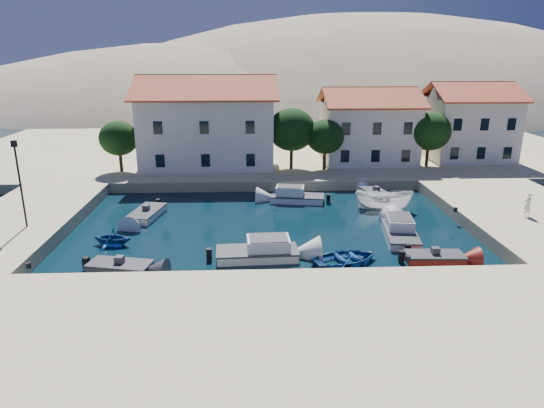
{
  "coord_description": "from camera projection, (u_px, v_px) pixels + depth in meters",
  "views": [
    {
      "loc": [
        -1.31,
        -25.51,
        12.89
      ],
      "look_at": [
        0.22,
        9.44,
        2.0
      ],
      "focal_mm": 32.0,
      "sensor_mm": 36.0,
      "label": 1
    }
  ],
  "objects": [
    {
      "name": "motorboat_red_se",
      "position": [
        434.0,
        258.0,
        31.14
      ],
      "size": [
        3.74,
        1.81,
        1.25
      ],
      "rotation": [
        0.0,
        0.0,
        -0.05
      ],
      "color": "maroon",
      "rests_on": "ground"
    },
    {
      "name": "quay_south",
      "position": [
        282.0,
        334.0,
        22.35
      ],
      "size": [
        52.0,
        12.0,
        1.0
      ],
      "primitive_type": "cube",
      "color": "#C3B585",
      "rests_on": "ground"
    },
    {
      "name": "quay_east",
      "position": [
        526.0,
        217.0,
        38.47
      ],
      "size": [
        11.0,
        20.0,
        1.0
      ],
      "primitive_type": "cube",
      "color": "#C3B585",
      "rests_on": "ground"
    },
    {
      "name": "ground",
      "position": [
        275.0,
        285.0,
        28.22
      ],
      "size": [
        400.0,
        400.0,
        0.0
      ],
      "primitive_type": "plane",
      "color": "black",
      "rests_on": "ground"
    },
    {
      "name": "lamppost",
      "position": [
        19.0,
        176.0,
        33.71
      ],
      "size": [
        0.35,
        0.25,
        6.22
      ],
      "color": "black",
      "rests_on": "quay_west"
    },
    {
      "name": "boat_east",
      "position": [
        383.0,
        209.0,
        41.88
      ],
      "size": [
        5.2,
        2.86,
        1.9
      ],
      "primitive_type": "imported",
      "rotation": [
        0.0,
        0.0,
        1.35
      ],
      "color": "silver",
      "rests_on": "ground"
    },
    {
      "name": "rowboat_west",
      "position": [
        113.0,
        245.0,
        34.09
      ],
      "size": [
        3.15,
        2.85,
        1.44
      ],
      "primitive_type": "imported",
      "rotation": [
        0.0,
        0.0,
        -1.77
      ],
      "color": "navy",
      "rests_on": "ground"
    },
    {
      "name": "motorboat_white_ne",
      "position": [
        376.0,
        194.0,
        45.34
      ],
      "size": [
        2.68,
        4.11,
        1.25
      ],
      "rotation": [
        0.0,
        0.0,
        1.83
      ],
      "color": "silver",
      "rests_on": "ground"
    },
    {
      "name": "trees",
      "position": [
        306.0,
        133.0,
        51.26
      ],
      "size": [
        37.3,
        5.3,
        6.45
      ],
      "color": "#382314",
      "rests_on": "quay_north"
    },
    {
      "name": "cabin_cruiser_south",
      "position": [
        257.0,
        252.0,
        31.74
      ],
      "size": [
        5.45,
        2.52,
        1.6
      ],
      "rotation": [
        0.0,
        0.0,
        0.05
      ],
      "color": "silver",
      "rests_on": "ground"
    },
    {
      "name": "building_left",
      "position": [
        208.0,
        120.0,
        52.92
      ],
      "size": [
        14.7,
        9.45,
        9.7
      ],
      "color": "silver",
      "rests_on": "quay_north"
    },
    {
      "name": "quay_west",
      "position": [
        20.0,
        224.0,
        36.82
      ],
      "size": [
        8.0,
        20.0,
        1.0
      ],
      "primitive_type": "cube",
      "color": "#C3B585",
      "rests_on": "ground"
    },
    {
      "name": "quay_north",
      "position": [
        276.0,
        151.0,
        64.41
      ],
      "size": [
        80.0,
        36.0,
        1.0
      ],
      "primitive_type": "cube",
      "color": "#C3B585",
      "rests_on": "ground"
    },
    {
      "name": "hills",
      "position": [
        320.0,
        173.0,
        153.96
      ],
      "size": [
        254.0,
        176.0,
        99.0
      ],
      "color": "gray",
      "rests_on": "ground"
    },
    {
      "name": "motorboat_white_west",
      "position": [
        147.0,
        214.0,
        39.77
      ],
      "size": [
        2.77,
        4.7,
        1.25
      ],
      "rotation": [
        0.0,
        0.0,
        -1.77
      ],
      "color": "silver",
      "rests_on": "ground"
    },
    {
      "name": "bollards",
      "position": [
        315.0,
        241.0,
        31.69
      ],
      "size": [
        29.36,
        9.56,
        0.3
      ],
      "color": "black",
      "rests_on": "ground"
    },
    {
      "name": "cabin_cruiser_east",
      "position": [
        400.0,
        232.0,
        35.15
      ],
      "size": [
        2.85,
        5.55,
        1.6
      ],
      "rotation": [
        0.0,
        0.0,
        1.43
      ],
      "color": "silver",
      "rests_on": "ground"
    },
    {
      "name": "cabin_cruiser_north",
      "position": [
        297.0,
        197.0,
        43.91
      ],
      "size": [
        5.06,
        2.77,
        1.6
      ],
      "rotation": [
        0.0,
        0.0,
        2.98
      ],
      "color": "silver",
      "rests_on": "ground"
    },
    {
      "name": "rowboat_south",
      "position": [
        346.0,
        263.0,
        31.12
      ],
      "size": [
        5.26,
        4.45,
        0.93
      ],
      "primitive_type": "imported",
      "rotation": [
        0.0,
        0.0,
        1.89
      ],
      "color": "navy",
      "rests_on": "ground"
    },
    {
      "name": "motorboat_grey_sw",
      "position": [
        120.0,
        268.0,
        29.8
      ],
      "size": [
        4.12,
        2.5,
        1.25
      ],
      "rotation": [
        0.0,
        0.0,
        -0.22
      ],
      "color": "#36363B",
      "rests_on": "ground"
    },
    {
      "name": "building_mid",
      "position": [
        368.0,
        124.0,
        54.84
      ],
      "size": [
        10.5,
        8.4,
        8.3
      ],
      "color": "silver",
      "rests_on": "quay_north"
    },
    {
      "name": "building_right",
      "position": [
        469.0,
        120.0,
        56.22
      ],
      "size": [
        9.45,
        8.4,
        8.8
      ],
      "color": "silver",
      "rests_on": "quay_north"
    },
    {
      "name": "pedestrian",
      "position": [
        528.0,
        205.0,
        36.72
      ],
      "size": [
        0.76,
        0.6,
        1.82
      ],
      "primitive_type": "imported",
      "rotation": [
        0.0,
        0.0,
        3.42
      ],
      "color": "white",
      "rests_on": "quay_east"
    }
  ]
}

